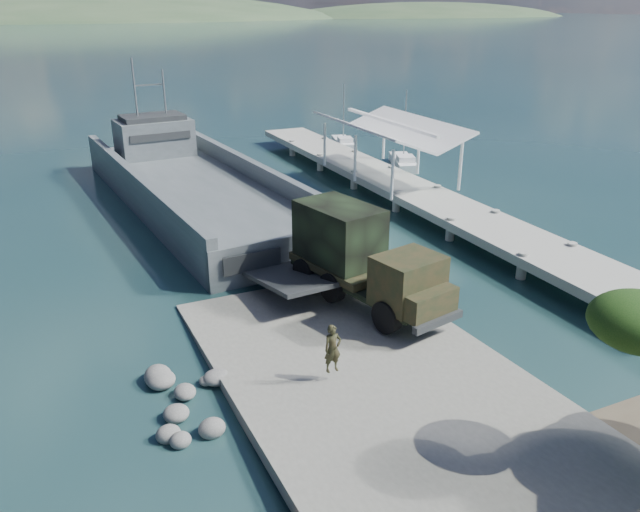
{
  "coord_description": "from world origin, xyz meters",
  "views": [
    {
      "loc": [
        -9.66,
        -17.68,
        12.78
      ],
      "look_at": [
        1.25,
        6.0,
        2.2
      ],
      "focal_mm": 35.0,
      "sensor_mm": 36.0,
      "label": 1
    }
  ],
  "objects_px": {
    "pier": "(396,175)",
    "military_truck": "(361,257)",
    "landing_craft": "(197,194)",
    "sailboat_far": "(343,143)",
    "soldier": "(333,358)",
    "sailboat_near": "(403,163)"
  },
  "relations": [
    {
      "from": "soldier",
      "to": "military_truck",
      "type": "bearing_deg",
      "value": 52.55
    },
    {
      "from": "pier",
      "to": "military_truck",
      "type": "bearing_deg",
      "value": -126.32
    },
    {
      "from": "pier",
      "to": "soldier",
      "type": "height_order",
      "value": "pier"
    },
    {
      "from": "military_truck",
      "to": "sailboat_far",
      "type": "height_order",
      "value": "sailboat_far"
    },
    {
      "from": "soldier",
      "to": "sailboat_far",
      "type": "distance_m",
      "value": 40.96
    },
    {
      "from": "military_truck",
      "to": "landing_craft",
      "type": "bearing_deg",
      "value": 86.14
    },
    {
      "from": "pier",
      "to": "sailboat_near",
      "type": "xyz_separation_m",
      "value": [
        5.32,
        7.46,
        -1.25
      ]
    },
    {
      "from": "pier",
      "to": "sailboat_near",
      "type": "relative_size",
      "value": 6.77
    },
    {
      "from": "landing_craft",
      "to": "soldier",
      "type": "relative_size",
      "value": 18.96
    },
    {
      "from": "military_truck",
      "to": "soldier",
      "type": "height_order",
      "value": "military_truck"
    },
    {
      "from": "landing_craft",
      "to": "soldier",
      "type": "distance_m",
      "value": 23.79
    },
    {
      "from": "landing_craft",
      "to": "sailboat_far",
      "type": "bearing_deg",
      "value": 30.94
    },
    {
      "from": "pier",
      "to": "sailboat_near",
      "type": "bearing_deg",
      "value": 54.47
    },
    {
      "from": "pier",
      "to": "landing_craft",
      "type": "bearing_deg",
      "value": 162.97
    },
    {
      "from": "pier",
      "to": "sailboat_far",
      "type": "xyz_separation_m",
      "value": [
        4.32,
        16.7,
        -1.28
      ]
    },
    {
      "from": "landing_craft",
      "to": "sailboat_far",
      "type": "height_order",
      "value": "landing_craft"
    },
    {
      "from": "landing_craft",
      "to": "military_truck",
      "type": "xyz_separation_m",
      "value": [
        2.75,
        -18.3,
        1.68
      ]
    },
    {
      "from": "landing_craft",
      "to": "sailboat_near",
      "type": "distance_m",
      "value": 18.86
    },
    {
      "from": "landing_craft",
      "to": "sailboat_far",
      "type": "distance_m",
      "value": 21.63
    },
    {
      "from": "military_truck",
      "to": "sailboat_near",
      "type": "bearing_deg",
      "value": 41.55
    },
    {
      "from": "pier",
      "to": "landing_craft",
      "type": "relative_size",
      "value": 1.32
    },
    {
      "from": "pier",
      "to": "sailboat_near",
      "type": "distance_m",
      "value": 9.25
    }
  ]
}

